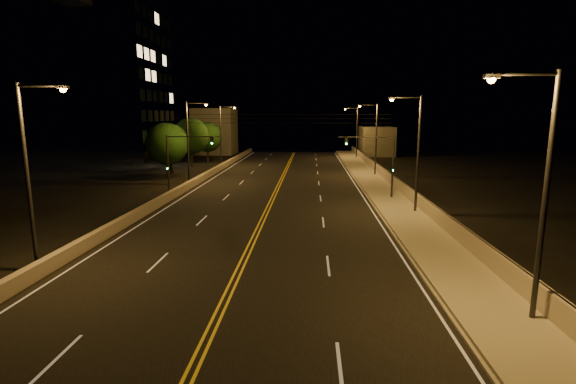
# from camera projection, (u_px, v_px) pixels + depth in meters

# --- Properties ---
(road) EXTENTS (18.00, 120.00, 0.02)m
(road) POSITION_uv_depth(u_px,v_px,m) (263.00, 220.00, 31.18)
(road) COLOR black
(road) RESTS_ON ground
(sidewalk) EXTENTS (3.60, 120.00, 0.30)m
(sidewalk) POSITION_uv_depth(u_px,v_px,m) (409.00, 220.00, 30.58)
(sidewalk) COLOR #A09C86
(sidewalk) RESTS_ON ground
(curb) EXTENTS (0.14, 120.00, 0.15)m
(curb) POSITION_uv_depth(u_px,v_px,m) (383.00, 220.00, 30.69)
(curb) COLOR #A09C86
(curb) RESTS_ON ground
(parapet_wall) EXTENTS (0.30, 120.00, 1.00)m
(parapet_wall) POSITION_uv_depth(u_px,v_px,m) (432.00, 211.00, 30.37)
(parapet_wall) COLOR #AB9E8E
(parapet_wall) RESTS_ON sidewalk
(jersey_barrier) EXTENTS (0.45, 120.00, 0.76)m
(jersey_barrier) POSITION_uv_depth(u_px,v_px,m) (139.00, 213.00, 31.62)
(jersey_barrier) COLOR #AB9E8E
(jersey_barrier) RESTS_ON ground
(distant_building_right) EXTENTS (6.00, 10.00, 5.60)m
(distant_building_right) POSITION_uv_depth(u_px,v_px,m) (376.00, 141.00, 82.78)
(distant_building_right) COLOR slate
(distant_building_right) RESTS_ON ground
(distant_building_left) EXTENTS (8.00, 8.00, 9.14)m
(distant_building_left) POSITION_uv_depth(u_px,v_px,m) (215.00, 131.00, 84.85)
(distant_building_left) COLOR slate
(distant_building_left) RESTS_ON ground
(parapet_rail) EXTENTS (0.06, 120.00, 0.06)m
(parapet_rail) POSITION_uv_depth(u_px,v_px,m) (433.00, 204.00, 30.28)
(parapet_rail) COLOR black
(parapet_rail) RESTS_ON parapet_wall
(lane_markings) EXTENTS (17.32, 116.00, 0.00)m
(lane_markings) POSITION_uv_depth(u_px,v_px,m) (263.00, 220.00, 31.11)
(lane_markings) COLOR silver
(lane_markings) RESTS_ON road
(streetlight_0) EXTENTS (2.55, 0.28, 9.18)m
(streetlight_0) POSITION_uv_depth(u_px,v_px,m) (539.00, 184.00, 14.57)
(streetlight_0) COLOR #2D2D33
(streetlight_0) RESTS_ON ground
(streetlight_1) EXTENTS (2.55, 0.28, 9.18)m
(streetlight_1) POSITION_uv_depth(u_px,v_px,m) (415.00, 147.00, 31.94)
(streetlight_1) COLOR #2D2D33
(streetlight_1) RESTS_ON ground
(streetlight_2) EXTENTS (2.55, 0.28, 9.18)m
(streetlight_2) POSITION_uv_depth(u_px,v_px,m) (374.00, 135.00, 52.61)
(streetlight_2) COLOR #2D2D33
(streetlight_2) RESTS_ON ground
(streetlight_3) EXTENTS (2.55, 0.28, 9.18)m
(streetlight_3) POSITION_uv_depth(u_px,v_px,m) (356.00, 129.00, 74.60)
(streetlight_3) COLOR #2D2D33
(streetlight_3) RESTS_ON ground
(streetlight_4) EXTENTS (2.55, 0.28, 9.18)m
(streetlight_4) POSITION_uv_depth(u_px,v_px,m) (31.00, 165.00, 20.09)
(streetlight_4) COLOR #2D2D33
(streetlight_4) RESTS_ON ground
(streetlight_5) EXTENTS (2.55, 0.28, 9.18)m
(streetlight_5) POSITION_uv_depth(u_px,v_px,m) (190.00, 137.00, 46.44)
(streetlight_5) COLOR #2D2D33
(streetlight_5) RESTS_ON ground
(streetlight_6) EXTENTS (2.55, 0.28, 9.18)m
(streetlight_6) POSITION_uv_depth(u_px,v_px,m) (222.00, 132.00, 63.26)
(streetlight_6) COLOR #2D2D33
(streetlight_6) RESTS_ON ground
(traffic_signal_right) EXTENTS (5.11, 0.31, 5.98)m
(traffic_signal_right) POSITION_uv_depth(u_px,v_px,m) (382.00, 159.00, 37.78)
(traffic_signal_right) COLOR #2D2D33
(traffic_signal_right) RESTS_ON ground
(traffic_signal_left) EXTENTS (5.11, 0.31, 5.98)m
(traffic_signal_left) POSITION_uv_depth(u_px,v_px,m) (178.00, 158.00, 38.79)
(traffic_signal_left) COLOR #2D2D33
(traffic_signal_left) RESTS_ON ground
(overhead_wires) EXTENTS (22.00, 0.03, 0.83)m
(overhead_wires) POSITION_uv_depth(u_px,v_px,m) (273.00, 119.00, 39.19)
(overhead_wires) COLOR black
(building_tower) EXTENTS (24.00, 15.00, 25.09)m
(building_tower) POSITION_uv_depth(u_px,v_px,m) (80.00, 87.00, 63.12)
(building_tower) COLOR slate
(building_tower) RESTS_ON ground
(tree_0) EXTENTS (5.08, 5.08, 6.88)m
(tree_0) POSITION_uv_depth(u_px,v_px,m) (167.00, 144.00, 50.50)
(tree_0) COLOR black
(tree_0) RESTS_ON ground
(tree_1) EXTENTS (4.90, 4.90, 6.64)m
(tree_1) POSITION_uv_depth(u_px,v_px,m) (170.00, 142.00, 56.15)
(tree_1) COLOR black
(tree_1) RESTS_ON ground
(tree_2) EXTENTS (5.45, 5.45, 7.38)m
(tree_2) POSITION_uv_depth(u_px,v_px,m) (191.00, 136.00, 63.23)
(tree_2) COLOR black
(tree_2) RESTS_ON ground
(tree_3) EXTENTS (4.97, 4.97, 6.74)m
(tree_3) POSITION_uv_depth(u_px,v_px,m) (207.00, 137.00, 68.85)
(tree_3) COLOR black
(tree_3) RESTS_ON ground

